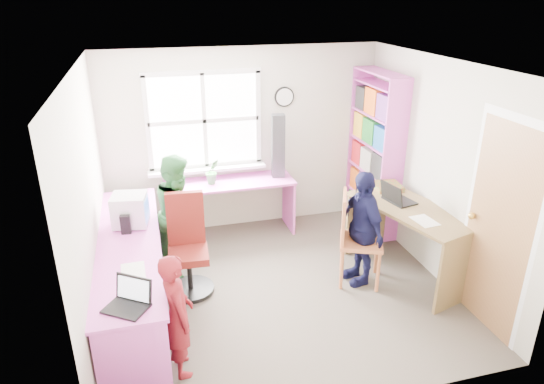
{
  "coord_description": "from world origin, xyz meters",
  "views": [
    {
      "loc": [
        -1.23,
        -4.32,
        3.03
      ],
      "look_at": [
        0.0,
        0.25,
        1.05
      ],
      "focal_mm": 32.0,
      "sensor_mm": 36.0,
      "label": 1
    }
  ],
  "objects_px": {
    "wooden_chair": "(354,235)",
    "person_green": "(179,213)",
    "crt_monitor": "(130,210)",
    "swivel_chair": "(188,250)",
    "l_desk": "(153,285)",
    "laptop_left": "(129,300)",
    "cd_tower": "(278,146)",
    "bookshelf": "(374,156)",
    "person_navy": "(361,228)",
    "right_desk": "(410,227)",
    "person_red": "(177,315)",
    "potted_plant": "(212,171)",
    "laptop_right": "(396,198)"
  },
  "relations": [
    {
      "from": "wooden_chair",
      "to": "person_green",
      "type": "distance_m",
      "value": 1.97
    },
    {
      "from": "crt_monitor",
      "to": "wooden_chair",
      "type": "bearing_deg",
      "value": -2.65
    },
    {
      "from": "swivel_chair",
      "to": "person_green",
      "type": "distance_m",
      "value": 0.52
    },
    {
      "from": "l_desk",
      "to": "laptop_left",
      "type": "relative_size",
      "value": 7.12
    },
    {
      "from": "laptop_left",
      "to": "cd_tower",
      "type": "relative_size",
      "value": 0.5
    },
    {
      "from": "bookshelf",
      "to": "wooden_chair",
      "type": "relative_size",
      "value": 2.01
    },
    {
      "from": "person_green",
      "to": "bookshelf",
      "type": "bearing_deg",
      "value": -62.66
    },
    {
      "from": "person_navy",
      "to": "swivel_chair",
      "type": "bearing_deg",
      "value": -105.3
    },
    {
      "from": "wooden_chair",
      "to": "right_desk",
      "type": "bearing_deg",
      "value": 19.67
    },
    {
      "from": "crt_monitor",
      "to": "person_navy",
      "type": "height_order",
      "value": "person_navy"
    },
    {
      "from": "crt_monitor",
      "to": "person_navy",
      "type": "relative_size",
      "value": 0.3
    },
    {
      "from": "laptop_left",
      "to": "cd_tower",
      "type": "distance_m",
      "value": 3.11
    },
    {
      "from": "swivel_chair",
      "to": "person_navy",
      "type": "xyz_separation_m",
      "value": [
        1.84,
        -0.33,
        0.18
      ]
    },
    {
      "from": "person_red",
      "to": "person_navy",
      "type": "bearing_deg",
      "value": -74.37
    },
    {
      "from": "wooden_chair",
      "to": "person_green",
      "type": "height_order",
      "value": "person_green"
    },
    {
      "from": "l_desk",
      "to": "potted_plant",
      "type": "relative_size",
      "value": 9.12
    },
    {
      "from": "bookshelf",
      "to": "wooden_chair",
      "type": "bearing_deg",
      "value": -123.23
    },
    {
      "from": "l_desk",
      "to": "wooden_chair",
      "type": "relative_size",
      "value": 2.83
    },
    {
      "from": "swivel_chair",
      "to": "person_navy",
      "type": "distance_m",
      "value": 1.88
    },
    {
      "from": "l_desk",
      "to": "cd_tower",
      "type": "relative_size",
      "value": 3.56
    },
    {
      "from": "right_desk",
      "to": "bookshelf",
      "type": "relative_size",
      "value": 0.75
    },
    {
      "from": "bookshelf",
      "to": "wooden_chair",
      "type": "xyz_separation_m",
      "value": [
        -0.8,
        -1.23,
        -0.44
      ]
    },
    {
      "from": "crt_monitor",
      "to": "laptop_left",
      "type": "relative_size",
      "value": 0.95
    },
    {
      "from": "bookshelf",
      "to": "person_green",
      "type": "relative_size",
      "value": 1.51
    },
    {
      "from": "laptop_left",
      "to": "potted_plant",
      "type": "xyz_separation_m",
      "value": [
        1.02,
        2.41,
        0.11
      ]
    },
    {
      "from": "right_desk",
      "to": "wooden_chair",
      "type": "bearing_deg",
      "value": 160.09
    },
    {
      "from": "laptop_right",
      "to": "cd_tower",
      "type": "bearing_deg",
      "value": 24.29
    },
    {
      "from": "bookshelf",
      "to": "wooden_chair",
      "type": "distance_m",
      "value": 1.53
    },
    {
      "from": "l_desk",
      "to": "person_navy",
      "type": "bearing_deg",
      "value": 5.95
    },
    {
      "from": "bookshelf",
      "to": "laptop_left",
      "type": "xyz_separation_m",
      "value": [
        -3.14,
        -2.18,
        -0.2
      ]
    },
    {
      "from": "l_desk",
      "to": "laptop_right",
      "type": "xyz_separation_m",
      "value": [
        2.7,
        0.38,
        0.44
      ]
    },
    {
      "from": "potted_plant",
      "to": "person_red",
      "type": "bearing_deg",
      "value": -105.71
    },
    {
      "from": "laptop_left",
      "to": "bookshelf",
      "type": "bearing_deg",
      "value": 69.61
    },
    {
      "from": "laptop_left",
      "to": "person_green",
      "type": "distance_m",
      "value": 1.82
    },
    {
      "from": "right_desk",
      "to": "laptop_right",
      "type": "distance_m",
      "value": 0.35
    },
    {
      "from": "right_desk",
      "to": "wooden_chair",
      "type": "height_order",
      "value": "wooden_chair"
    },
    {
      "from": "wooden_chair",
      "to": "person_navy",
      "type": "bearing_deg",
      "value": 14.97
    },
    {
      "from": "crt_monitor",
      "to": "potted_plant",
      "type": "distance_m",
      "value": 1.38
    },
    {
      "from": "l_desk",
      "to": "bookshelf",
      "type": "height_order",
      "value": "bookshelf"
    },
    {
      "from": "swivel_chair",
      "to": "laptop_right",
      "type": "height_order",
      "value": "swivel_chair"
    },
    {
      "from": "crt_monitor",
      "to": "person_navy",
      "type": "distance_m",
      "value": 2.46
    },
    {
      "from": "l_desk",
      "to": "person_red",
      "type": "height_order",
      "value": "person_red"
    },
    {
      "from": "right_desk",
      "to": "laptop_right",
      "type": "relative_size",
      "value": 4.02
    },
    {
      "from": "person_navy",
      "to": "wooden_chair",
      "type": "bearing_deg",
      "value": -103.7
    },
    {
      "from": "swivel_chair",
      "to": "crt_monitor",
      "type": "bearing_deg",
      "value": 165.32
    },
    {
      "from": "right_desk",
      "to": "l_desk",
      "type": "bearing_deg",
      "value": 168.01
    },
    {
      "from": "wooden_chair",
      "to": "cd_tower",
      "type": "bearing_deg",
      "value": 129.97
    },
    {
      "from": "bookshelf",
      "to": "right_desk",
      "type": "bearing_deg",
      "value": -96.91
    },
    {
      "from": "l_desk",
      "to": "person_red",
      "type": "distance_m",
      "value": 0.7
    },
    {
      "from": "swivel_chair",
      "to": "potted_plant",
      "type": "relative_size",
      "value": 3.35
    }
  ]
}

